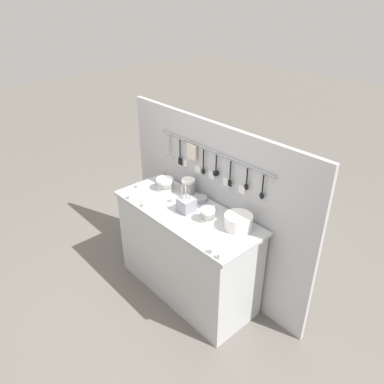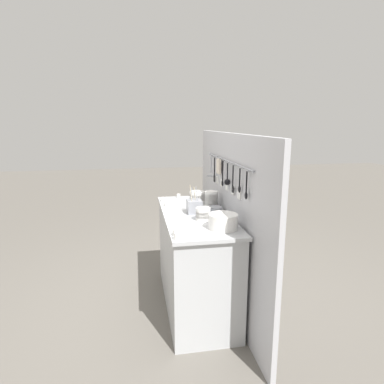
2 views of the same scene
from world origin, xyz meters
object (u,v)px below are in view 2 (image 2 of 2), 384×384
(steel_mixing_bowl, at_px, (215,209))
(cup_front_right, at_px, (191,205))
(bowl_stack_tall_left, at_px, (211,199))
(cup_beside_plates, at_px, (166,204))
(cup_back_right, at_px, (217,214))
(cup_centre, at_px, (179,196))
(cup_back_left, at_px, (177,236))
(bowl_stack_back_corner, at_px, (197,197))
(plate_stack, at_px, (223,221))
(bowl_stack_short_front, at_px, (203,214))
(cup_edge_far, at_px, (163,199))
(cup_mid_row, at_px, (175,233))
(cup_by_caddy, at_px, (170,203))
(cutlery_caddy, at_px, (194,207))

(steel_mixing_bowl, bearing_deg, cup_front_right, -127.27)
(bowl_stack_tall_left, xyz_separation_m, cup_front_right, (0.01, -0.21, -0.06))
(steel_mixing_bowl, bearing_deg, cup_beside_plates, -120.78)
(cup_back_right, distance_m, cup_centre, 0.84)
(cup_back_left, bearing_deg, cup_back_right, 139.15)
(bowl_stack_back_corner, height_order, plate_stack, plate_stack)
(cup_front_right, distance_m, cup_centre, 0.44)
(bowl_stack_short_front, bearing_deg, cup_centre, -173.67)
(bowl_stack_back_corner, xyz_separation_m, cup_edge_far, (-0.07, -0.37, -0.03))
(bowl_stack_short_front, xyz_separation_m, cup_centre, (-0.88, -0.10, -0.03))
(cup_mid_row, height_order, cup_by_caddy, same)
(cup_mid_row, bearing_deg, bowl_stack_tall_left, 149.44)
(bowl_stack_short_front, bearing_deg, plate_stack, 23.73)
(bowl_stack_back_corner, relative_size, cup_mid_row, 3.51)
(cup_back_left, bearing_deg, steel_mixing_bowl, 146.59)
(bowl_stack_back_corner, bearing_deg, bowl_stack_tall_left, 23.75)
(bowl_stack_short_front, xyz_separation_m, cup_front_right, (-0.44, -0.03, -0.03))
(cup_mid_row, height_order, cup_edge_far, same)
(cup_beside_plates, bearing_deg, cup_centre, 152.99)
(cup_front_right, height_order, cup_edge_far, same)
(cup_front_right, bearing_deg, cup_back_right, 26.15)
(steel_mixing_bowl, bearing_deg, plate_stack, -7.48)
(cup_edge_far, xyz_separation_m, cup_centre, (-0.13, 0.19, 0.00))
(bowl_stack_back_corner, bearing_deg, bowl_stack_short_front, -6.68)
(cup_front_right, distance_m, cup_beside_plates, 0.26)
(bowl_stack_back_corner, bearing_deg, cup_by_caddy, -73.95)
(cutlery_caddy, height_order, cup_mid_row, cutlery_caddy)
(cup_front_right, bearing_deg, cup_by_caddy, -127.94)
(bowl_stack_short_front, height_order, steel_mixing_bowl, bowl_stack_short_front)
(bowl_stack_short_front, xyz_separation_m, cup_mid_row, (0.34, -0.29, -0.03))
(cup_edge_far, xyz_separation_m, cup_by_caddy, (0.16, 0.06, 0.00))
(bowl_stack_short_front, bearing_deg, cutlery_caddy, -171.44)
(bowl_stack_back_corner, height_order, bowl_stack_short_front, same)
(bowl_stack_back_corner, bearing_deg, cup_centre, -138.74)
(cup_beside_plates, xyz_separation_m, cup_centre, (-0.33, 0.17, 0.00))
(steel_mixing_bowl, distance_m, cup_back_left, 0.85)
(cutlery_caddy, bearing_deg, cup_edge_far, -154.14)
(cup_mid_row, relative_size, cup_by_caddy, 1.00)
(bowl_stack_tall_left, relative_size, cup_mid_row, 3.37)
(bowl_stack_short_front, relative_size, cup_centre, 2.70)
(cutlery_caddy, relative_size, cup_mid_row, 5.96)
(bowl_stack_tall_left, height_order, cup_by_caddy, bowl_stack_tall_left)
(plate_stack, relative_size, cup_centre, 4.94)
(cup_mid_row, relative_size, cup_edge_far, 1.00)
(cup_edge_far, bearing_deg, plate_stack, 21.58)
(bowl_stack_short_front, relative_size, bowl_stack_tall_left, 0.80)
(cup_edge_far, bearing_deg, bowl_stack_tall_left, 57.14)
(plate_stack, relative_size, cup_back_left, 4.94)
(cup_mid_row, height_order, cup_beside_plates, same)
(cup_beside_plates, xyz_separation_m, cup_by_caddy, (-0.04, 0.04, 0.00))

